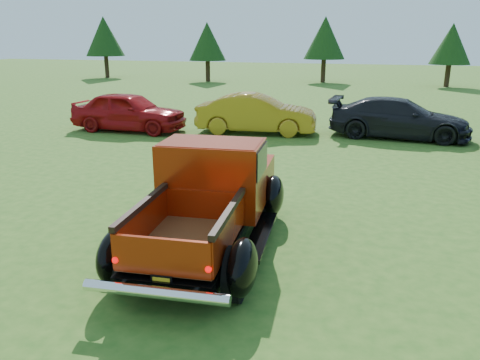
{
  "coord_description": "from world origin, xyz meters",
  "views": [
    {
      "loc": [
        2.07,
        -7.09,
        3.37
      ],
      "look_at": [
        -0.23,
        0.2,
        1.05
      ],
      "focal_mm": 35.0,
      "sensor_mm": 36.0,
      "label": 1
    }
  ],
  "objects_px": {
    "tree_mid_left": "(325,38)",
    "show_car_red": "(129,111)",
    "pickup_truck": "(213,194)",
    "tree_mid_right": "(451,44)",
    "tree_far_west": "(104,36)",
    "tree_west": "(207,42)",
    "show_car_grey": "(399,118)",
    "show_car_yellow": "(257,114)"
  },
  "relations": [
    {
      "from": "show_car_yellow",
      "to": "show_car_grey",
      "type": "xyz_separation_m",
      "value": [
        4.98,
        0.69,
        -0.02
      ]
    },
    {
      "from": "tree_west",
      "to": "show_car_grey",
      "type": "bearing_deg",
      "value": -52.52
    },
    {
      "from": "tree_mid_right",
      "to": "show_car_red",
      "type": "bearing_deg",
      "value": -121.4
    },
    {
      "from": "pickup_truck",
      "to": "tree_mid_right",
      "type": "bearing_deg",
      "value": 71.8
    },
    {
      "from": "show_car_red",
      "to": "show_car_grey",
      "type": "xyz_separation_m",
      "value": [
        9.69,
        1.7,
        -0.04
      ]
    },
    {
      "from": "tree_mid_right",
      "to": "show_car_red",
      "type": "height_order",
      "value": "tree_mid_right"
    },
    {
      "from": "tree_mid_left",
      "to": "show_car_yellow",
      "type": "height_order",
      "value": "tree_mid_left"
    },
    {
      "from": "tree_far_west",
      "to": "show_car_yellow",
      "type": "distance_m",
      "value": 28.52
    },
    {
      "from": "tree_mid_left",
      "to": "show_car_red",
      "type": "xyz_separation_m",
      "value": [
        -4.19,
        -22.61,
        -2.65
      ]
    },
    {
      "from": "pickup_truck",
      "to": "show_car_grey",
      "type": "bearing_deg",
      "value": 67.05
    },
    {
      "from": "tree_west",
      "to": "tree_mid_left",
      "type": "distance_m",
      "value": 9.22
    },
    {
      "from": "tree_mid_left",
      "to": "tree_mid_right",
      "type": "bearing_deg",
      "value": -6.34
    },
    {
      "from": "show_car_red",
      "to": "tree_mid_left",
      "type": "bearing_deg",
      "value": -11.17
    },
    {
      "from": "show_car_yellow",
      "to": "tree_far_west",
      "type": "bearing_deg",
      "value": 36.09
    },
    {
      "from": "tree_west",
      "to": "show_car_grey",
      "type": "distance_m",
      "value": 23.95
    },
    {
      "from": "tree_mid_left",
      "to": "show_car_red",
      "type": "relative_size",
      "value": 1.16
    },
    {
      "from": "pickup_truck",
      "to": "show_car_yellow",
      "type": "xyz_separation_m",
      "value": [
        -1.84,
        9.43,
        -0.11
      ]
    },
    {
      "from": "tree_mid_left",
      "to": "tree_mid_right",
      "type": "height_order",
      "value": "tree_mid_left"
    },
    {
      "from": "show_car_yellow",
      "to": "show_car_grey",
      "type": "relative_size",
      "value": 0.91
    },
    {
      "from": "tree_far_west",
      "to": "show_car_grey",
      "type": "distance_m",
      "value": 31.69
    },
    {
      "from": "tree_west",
      "to": "pickup_truck",
      "type": "xyz_separation_m",
      "value": [
        11.36,
        -29.03,
        -2.28
      ]
    },
    {
      "from": "pickup_truck",
      "to": "show_car_red",
      "type": "distance_m",
      "value": 10.67
    },
    {
      "from": "tree_mid_right",
      "to": "pickup_truck",
      "type": "xyz_separation_m",
      "value": [
        -6.64,
        -30.03,
        -2.15
      ]
    },
    {
      "from": "tree_west",
      "to": "tree_mid_right",
      "type": "relative_size",
      "value": 1.05
    },
    {
      "from": "show_car_red",
      "to": "show_car_grey",
      "type": "height_order",
      "value": "show_car_red"
    },
    {
      "from": "show_car_red",
      "to": "tree_far_west",
      "type": "bearing_deg",
      "value": 33.75
    },
    {
      "from": "tree_mid_right",
      "to": "show_car_red",
      "type": "distance_m",
      "value": 25.41
    },
    {
      "from": "tree_far_west",
      "to": "tree_west",
      "type": "relative_size",
      "value": 1.13
    },
    {
      "from": "tree_west",
      "to": "show_car_red",
      "type": "bearing_deg",
      "value": -76.85
    },
    {
      "from": "tree_far_west",
      "to": "tree_west",
      "type": "height_order",
      "value": "tree_far_west"
    },
    {
      "from": "tree_mid_left",
      "to": "show_car_red",
      "type": "bearing_deg",
      "value": -100.49
    },
    {
      "from": "tree_far_west",
      "to": "tree_mid_right",
      "type": "height_order",
      "value": "tree_far_west"
    },
    {
      "from": "tree_far_west",
      "to": "pickup_truck",
      "type": "height_order",
      "value": "tree_far_west"
    },
    {
      "from": "show_car_yellow",
      "to": "tree_mid_left",
      "type": "bearing_deg",
      "value": -5.98
    },
    {
      "from": "tree_far_west",
      "to": "show_car_red",
      "type": "distance_m",
      "value": 26.34
    },
    {
      "from": "tree_far_west",
      "to": "show_car_grey",
      "type": "relative_size",
      "value": 1.09
    },
    {
      "from": "show_car_yellow",
      "to": "pickup_truck",
      "type": "bearing_deg",
      "value": -176.32
    },
    {
      "from": "pickup_truck",
      "to": "show_car_grey",
      "type": "xyz_separation_m",
      "value": [
        3.14,
        10.12,
        -0.13
      ]
    },
    {
      "from": "pickup_truck",
      "to": "tree_west",
      "type": "bearing_deg",
      "value": 105.64
    },
    {
      "from": "pickup_truck",
      "to": "show_car_grey",
      "type": "distance_m",
      "value": 10.6
    },
    {
      "from": "tree_west",
      "to": "show_car_grey",
      "type": "height_order",
      "value": "tree_west"
    },
    {
      "from": "tree_west",
      "to": "tree_mid_left",
      "type": "xyz_separation_m",
      "value": [
        9.0,
        2.0,
        0.27
      ]
    }
  ]
}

